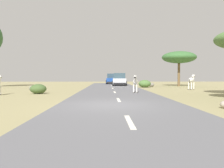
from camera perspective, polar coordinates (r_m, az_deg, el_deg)
The scene contains 12 objects.
ground_plane at distance 10.61m, azimuth -0.27°, elevation -5.43°, with size 90.00×90.00×0.00m, color #998E60.
road at distance 10.62m, azimuth 2.24°, elevation -5.28°, with size 6.00×64.00×0.05m, color slate.
lane_markings at distance 9.63m, azimuth 2.62°, elevation -5.87°, with size 0.16×56.00×0.01m.
zebra_0 at distance 17.96m, azimuth 5.89°, elevation 0.48°, with size 0.55×1.49×1.42m.
zebra_1 at distance 24.19m, azimuth 19.40°, elevation 0.89°, with size 1.23×1.43×1.58m.
car_0 at distance 32.52m, azimuth 1.87°, elevation 1.09°, with size 2.17×4.42×1.74m.
car_1 at distance 38.58m, azimuth 0.03°, elevation 1.24°, with size 2.13×4.40×1.74m.
tree_1 at distance 31.73m, azimuth 16.51°, elevation 6.42°, with size 4.52×4.52×4.67m.
bush_0 at distance 27.60m, azimuth 8.24°, elevation 0.08°, with size 1.49×1.34×0.89m, color #4C7038.
bush_2 at distance 18.47m, azimuth -18.08°, elevation -1.18°, with size 1.26×1.13×0.75m, color #425B2D.
rock_2 at distance 29.47m, azimuth 9.86°, elevation -0.18°, with size 0.74×0.55×0.52m, color gray.
rock_3 at distance 21.57m, azimuth -19.28°, elevation -1.05°, with size 0.68×0.71×0.53m, color gray.
Camera 1 is at (-0.20, -10.51, 1.38)m, focal length 36.33 mm.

